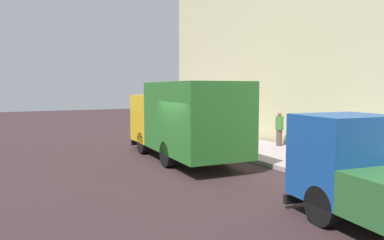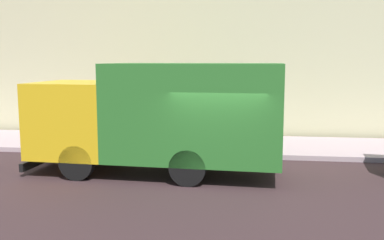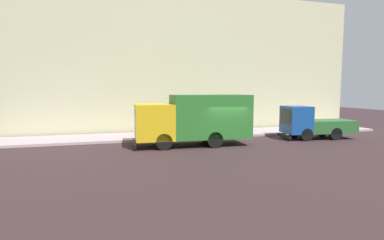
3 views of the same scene
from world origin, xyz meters
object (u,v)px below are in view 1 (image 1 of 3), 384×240
Objects in this scene: pedestrian_standing at (295,133)px; street_sign_post at (224,121)px; pedestrian_walking at (279,128)px; large_utility_truck at (184,118)px.

pedestrian_standing is 0.71× the size of street_sign_post.
large_utility_truck is at bearing -48.02° from pedestrian_walking.
large_utility_truck is at bearing -161.99° from street_sign_post.
pedestrian_walking is 0.76× the size of street_sign_post.
pedestrian_standing is at bearing -9.36° from large_utility_truck.
pedestrian_walking is 1.40m from pedestrian_standing.
large_utility_truck is at bearing -18.01° from pedestrian_standing.
large_utility_truck is 4.45× the size of pedestrian_walking.
large_utility_truck is 2.63m from street_sign_post.
pedestrian_walking is at bearing -108.04° from pedestrian_standing.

